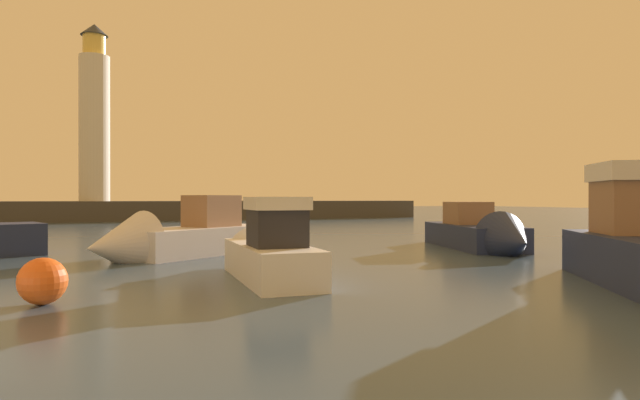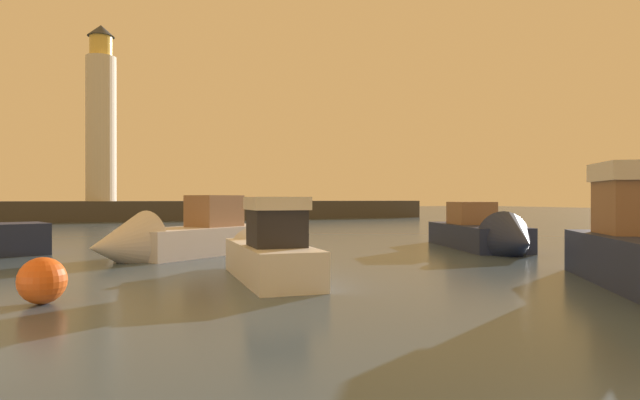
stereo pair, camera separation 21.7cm
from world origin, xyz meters
name	(u,v)px [view 1 (the left image)]	position (x,y,z in m)	size (l,w,h in m)	color
ground_plane	(192,240)	(0.00, 29.09, 0.00)	(220.00, 220.00, 0.00)	#384C60
breakwater	(147,211)	(0.00, 58.19, 1.04)	(63.38, 5.51, 2.08)	#423F3D
lighthouse	(94,117)	(-5.20, 58.19, 10.75)	(3.01, 3.01, 18.31)	silver
motorboat_0	(485,235)	(11.22, 17.71, 0.70)	(4.75, 8.96, 2.79)	#1E284C
motorboat_1	(265,252)	(-0.38, 13.73, 0.75)	(2.14, 6.73, 2.67)	white
motorboat_4	(173,239)	(-2.21, 20.31, 0.73)	(8.63, 6.91, 3.13)	silver
mooring_buoy	(43,281)	(-6.14, 11.54, 0.52)	(1.04, 1.04, 1.04)	#EA5919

